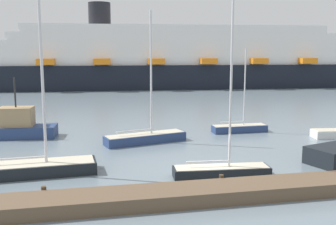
% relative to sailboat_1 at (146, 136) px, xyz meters
% --- Properties ---
extents(ground_plane, '(600.00, 600.00, 0.00)m').
position_rel_sailboat_1_xyz_m(ground_plane, '(2.25, -8.52, -0.52)').
color(ground_plane, slate).
extents(dock_pier, '(21.98, 2.34, 0.82)m').
position_rel_sailboat_1_xyz_m(dock_pier, '(2.25, -12.51, -0.18)').
color(dock_pier, brown).
rests_on(dock_pier, ground_plane).
extents(sailboat_1, '(6.62, 3.14, 10.15)m').
position_rel_sailboat_1_xyz_m(sailboat_1, '(0.00, 0.00, 0.00)').
color(sailboat_1, navy).
rests_on(sailboat_1, ground_plane).
extents(sailboat_2, '(6.84, 2.39, 11.52)m').
position_rel_sailboat_1_xyz_m(sailboat_2, '(-7.36, -6.74, 0.01)').
color(sailboat_2, black).
rests_on(sailboat_2, ground_plane).
extents(sailboat_3, '(5.63, 1.77, 10.28)m').
position_rel_sailboat_1_xyz_m(sailboat_3, '(3.01, -9.23, -0.02)').
color(sailboat_3, black).
rests_on(sailboat_3, ground_plane).
extents(sailboat_4, '(4.87, 1.31, 7.30)m').
position_rel_sailboat_1_xyz_m(sailboat_4, '(8.74, 2.39, -0.12)').
color(sailboat_4, navy).
rests_on(sailboat_4, ground_plane).
extents(fishing_boat_1, '(7.17, 2.98, 4.99)m').
position_rel_sailboat_1_xyz_m(fishing_boat_1, '(-10.37, 4.05, 0.38)').
color(fishing_boat_1, navy).
rests_on(fishing_boat_1, ground_plane).
extents(cruise_ship, '(81.92, 17.36, 15.86)m').
position_rel_sailboat_1_xyz_m(cruise_ship, '(12.94, 45.49, 4.58)').
color(cruise_ship, black).
rests_on(cruise_ship, ground_plane).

